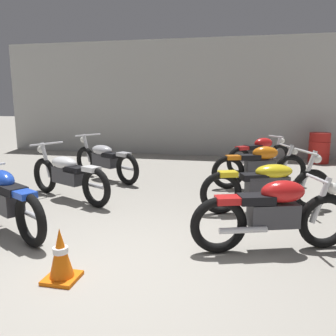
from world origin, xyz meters
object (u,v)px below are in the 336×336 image
(motorcycle_left_row_1, at_px, (68,175))
(motorcycle_left_row_2, at_px, (105,159))
(motorcycle_right_row_2, at_px, (260,166))
(motorcycle_right_row_3, at_px, (260,154))
(traffic_cone, at_px, (61,256))
(motorcycle_right_row_0, at_px, (274,213))
(oil_drum, at_px, (319,148))
(motorcycle_right_row_1, at_px, (268,184))
(motorcycle_left_row_0, at_px, (6,200))

(motorcycle_left_row_1, height_order, motorcycle_left_row_2, same)
(motorcycle_left_row_1, relative_size, motorcycle_right_row_2, 1.05)
(motorcycle_right_row_3, bearing_deg, traffic_cone, -109.71)
(motorcycle_left_row_2, bearing_deg, motorcycle_right_row_0, -42.50)
(oil_drum, bearing_deg, motorcycle_right_row_3, -134.47)
(motorcycle_left_row_1, bearing_deg, motorcycle_right_row_2, 25.11)
(motorcycle_right_row_0, height_order, oil_drum, motorcycle_right_row_0)
(motorcycle_left_row_1, xyz_separation_m, motorcycle_right_row_3, (3.42, 3.19, 0.01))
(motorcycle_right_row_1, relative_size, motorcycle_right_row_2, 1.09)
(oil_drum, xyz_separation_m, traffic_cone, (-3.76, -7.55, -0.17))
(motorcycle_right_row_3, bearing_deg, motorcycle_right_row_2, -91.94)
(motorcycle_right_row_0, relative_size, oil_drum, 2.24)
(motorcycle_left_row_2, relative_size, traffic_cone, 3.58)
(motorcycle_left_row_1, xyz_separation_m, motorcycle_left_row_2, (0.02, 1.64, 0.00))
(motorcycle_left_row_1, relative_size, motorcycle_right_row_0, 1.05)
(motorcycle_right_row_2, distance_m, oil_drum, 3.73)
(motorcycle_right_row_2, bearing_deg, traffic_cone, -115.72)
(motorcycle_left_row_0, xyz_separation_m, motorcycle_right_row_0, (3.42, 0.19, 0.00))
(motorcycle_left_row_0, height_order, traffic_cone, motorcycle_left_row_0)
(motorcycle_left_row_0, bearing_deg, motorcycle_right_row_0, 3.11)
(motorcycle_left_row_2, bearing_deg, motorcycle_right_row_3, 24.53)
(traffic_cone, bearing_deg, motorcycle_right_row_1, 51.89)
(motorcycle_left_row_0, height_order, motorcycle_right_row_0, same)
(motorcycle_left_row_2, relative_size, oil_drum, 2.27)
(motorcycle_right_row_3, height_order, traffic_cone, motorcycle_right_row_3)
(oil_drum, bearing_deg, motorcycle_right_row_1, -108.85)
(motorcycle_right_row_2, height_order, traffic_cone, motorcycle_right_row_2)
(motorcycle_right_row_1, bearing_deg, traffic_cone, -128.11)
(motorcycle_right_row_3, height_order, oil_drum, motorcycle_right_row_3)
(motorcycle_left_row_1, xyz_separation_m, oil_drum, (5.09, 4.89, -0.03))
(motorcycle_left_row_0, relative_size, oil_drum, 2.07)
(motorcycle_right_row_0, xyz_separation_m, traffic_cone, (-2.09, -1.18, -0.20))
(motorcycle_left_row_1, bearing_deg, motorcycle_right_row_3, 42.98)
(traffic_cone, bearing_deg, motorcycle_left_row_1, 116.58)
(motorcycle_left_row_2, relative_size, motorcycle_right_row_2, 1.02)
(motorcycle_left_row_2, height_order, motorcycle_right_row_0, motorcycle_left_row_2)
(motorcycle_right_row_2, xyz_separation_m, traffic_cone, (-2.04, -4.23, -0.20))
(motorcycle_left_row_0, xyz_separation_m, motorcycle_right_row_2, (3.38, 3.24, 0.00))
(motorcycle_right_row_3, bearing_deg, motorcycle_left_row_0, -125.29)
(motorcycle_left_row_2, xyz_separation_m, motorcycle_right_row_1, (3.41, -1.61, 0.00))
(traffic_cone, bearing_deg, motorcycle_right_row_0, 29.55)
(motorcycle_left_row_1, bearing_deg, oil_drum, 43.84)
(motorcycle_left_row_1, bearing_deg, motorcycle_right_row_0, -23.31)
(motorcycle_left_row_2, height_order, traffic_cone, motorcycle_left_row_2)
(motorcycle_right_row_1, bearing_deg, motorcycle_left_row_0, -153.92)
(motorcycle_left_row_1, height_order, oil_drum, motorcycle_left_row_1)
(motorcycle_right_row_3, bearing_deg, motorcycle_right_row_0, -90.09)
(motorcycle_left_row_0, xyz_separation_m, motorcycle_left_row_2, (0.03, 3.30, -0.01))
(motorcycle_left_row_0, bearing_deg, motorcycle_right_row_2, 43.79)
(motorcycle_right_row_0, bearing_deg, motorcycle_left_row_2, 137.50)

